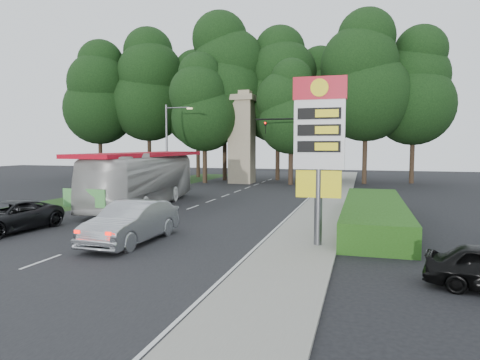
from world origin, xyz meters
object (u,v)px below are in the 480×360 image
(sedan_silver, at_px, (132,222))
(gas_station_pylon, at_px, (319,138))
(transit_bus, at_px, (143,180))
(streetlight_signs, at_px, (169,142))
(suv_charcoal, at_px, (7,217))
(monument, at_px, (242,137))
(traffic_signal_mast, at_px, (305,140))

(sedan_silver, bearing_deg, gas_station_pylon, 11.39)
(transit_bus, bearing_deg, gas_station_pylon, -42.15)
(streetlight_signs, distance_m, suv_charcoal, 21.45)
(transit_bus, bearing_deg, monument, 77.83)
(streetlight_signs, bearing_deg, gas_station_pylon, -51.04)
(gas_station_pylon, height_order, monument, monument)
(gas_station_pylon, height_order, sedan_silver, gas_station_pylon)
(gas_station_pylon, height_order, streetlight_signs, streetlight_signs)
(traffic_signal_mast, xyz_separation_m, monument, (-7.68, 6.00, 0.43))
(streetlight_signs, relative_size, transit_bus, 0.61)
(traffic_signal_mast, height_order, suv_charcoal, traffic_signal_mast)
(suv_charcoal, bearing_deg, transit_bus, 84.19)
(transit_bus, bearing_deg, sedan_silver, -71.31)
(streetlight_signs, distance_m, monument, 9.44)
(transit_bus, xyz_separation_m, suv_charcoal, (-1.88, -9.76, -1.10))
(traffic_signal_mast, bearing_deg, monument, 142.00)
(transit_bus, relative_size, sedan_silver, 2.45)
(sedan_silver, bearing_deg, streetlight_signs, 113.03)
(monument, height_order, suv_charcoal, monument)
(gas_station_pylon, distance_m, streetlight_signs, 25.74)
(gas_station_pylon, relative_size, streetlight_signs, 0.86)
(monument, distance_m, sedan_silver, 29.87)
(traffic_signal_mast, relative_size, sedan_silver, 1.34)
(traffic_signal_mast, bearing_deg, streetlight_signs, -171.08)
(gas_station_pylon, height_order, transit_bus, gas_station_pylon)
(streetlight_signs, height_order, suv_charcoal, streetlight_signs)
(traffic_signal_mast, bearing_deg, sedan_silver, -100.15)
(transit_bus, relative_size, suv_charcoal, 2.49)
(gas_station_pylon, xyz_separation_m, monument, (-11.20, 28.01, 0.66))
(streetlight_signs, bearing_deg, monument, 58.03)
(streetlight_signs, height_order, sedan_silver, streetlight_signs)
(suv_charcoal, bearing_deg, traffic_signal_mast, 69.46)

